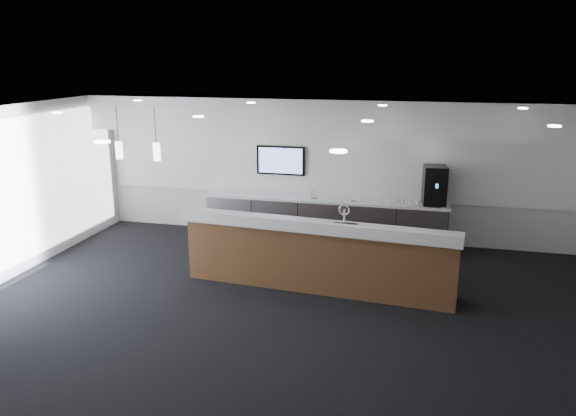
# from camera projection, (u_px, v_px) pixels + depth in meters

# --- Properties ---
(ground) EXTENTS (10.00, 10.00, 0.00)m
(ground) POSITION_uv_depth(u_px,v_px,m) (281.00, 316.00, 8.49)
(ground) COLOR black
(ground) RESTS_ON ground
(ceiling) EXTENTS (10.00, 8.00, 0.02)m
(ceiling) POSITION_uv_depth(u_px,v_px,m) (280.00, 116.00, 7.71)
(ceiling) COLOR black
(ceiling) RESTS_ON back_wall
(back_wall) EXTENTS (10.00, 0.02, 3.00)m
(back_wall) POSITION_uv_depth(u_px,v_px,m) (328.00, 169.00, 11.85)
(back_wall) COLOR silver
(back_wall) RESTS_ON ground
(soffit_bulkhead) EXTENTS (10.00, 0.90, 0.70)m
(soffit_bulkhead) POSITION_uv_depth(u_px,v_px,m) (325.00, 116.00, 11.12)
(soffit_bulkhead) COLOR white
(soffit_bulkhead) RESTS_ON back_wall
(alcove_panel) EXTENTS (9.80, 0.06, 1.40)m
(alcove_panel) POSITION_uv_depth(u_px,v_px,m) (328.00, 164.00, 11.79)
(alcove_panel) COLOR white
(alcove_panel) RESTS_ON back_wall
(back_credenza) EXTENTS (5.06, 0.66, 0.95)m
(back_credenza) POSITION_uv_depth(u_px,v_px,m) (324.00, 220.00, 11.78)
(back_credenza) COLOR gray
(back_credenza) RESTS_ON ground
(wall_tv) EXTENTS (1.05, 0.08, 0.62)m
(wall_tv) POSITION_uv_depth(u_px,v_px,m) (281.00, 160.00, 11.95)
(wall_tv) COLOR black
(wall_tv) RESTS_ON back_wall
(pendant_left) EXTENTS (0.12, 0.12, 0.30)m
(pendant_left) POSITION_uv_depth(u_px,v_px,m) (151.00, 154.00, 9.20)
(pendant_left) COLOR #F3E5BE
(pendant_left) RESTS_ON ceiling
(pendant_right) EXTENTS (0.12, 0.12, 0.30)m
(pendant_right) POSITION_uv_depth(u_px,v_px,m) (113.00, 152.00, 9.36)
(pendant_right) COLOR #F3E5BE
(pendant_right) RESTS_ON ceiling
(ceiling_can_lights) EXTENTS (7.00, 5.00, 0.02)m
(ceiling_can_lights) POSITION_uv_depth(u_px,v_px,m) (280.00, 119.00, 7.71)
(ceiling_can_lights) COLOR white
(ceiling_can_lights) RESTS_ON ceiling
(service_counter) EXTENTS (4.66, 1.16, 1.49)m
(service_counter) POSITION_uv_depth(u_px,v_px,m) (318.00, 255.00, 9.39)
(service_counter) COLOR brown
(service_counter) RESTS_ON ground
(coffee_machine) EXTENTS (0.49, 0.60, 0.77)m
(coffee_machine) POSITION_uv_depth(u_px,v_px,m) (435.00, 185.00, 11.08)
(coffee_machine) COLOR black
(coffee_machine) RESTS_ON back_credenza
(info_sign_left) EXTENTS (0.15, 0.03, 0.21)m
(info_sign_left) POSITION_uv_depth(u_px,v_px,m) (315.00, 194.00, 11.59)
(info_sign_left) COLOR silver
(info_sign_left) RESTS_ON back_credenza
(info_sign_right) EXTENTS (0.18, 0.08, 0.25)m
(info_sign_right) POSITION_uv_depth(u_px,v_px,m) (356.00, 195.00, 11.35)
(info_sign_right) COLOR silver
(info_sign_right) RESTS_ON back_credenza
(cup_0) EXTENTS (0.09, 0.09, 0.09)m
(cup_0) POSITION_uv_depth(u_px,v_px,m) (418.00, 202.00, 11.12)
(cup_0) COLOR white
(cup_0) RESTS_ON back_credenza
(cup_1) EXTENTS (0.13, 0.13, 0.09)m
(cup_1) POSITION_uv_depth(u_px,v_px,m) (411.00, 202.00, 11.16)
(cup_1) COLOR white
(cup_1) RESTS_ON back_credenza
(cup_2) EXTENTS (0.12, 0.12, 0.09)m
(cup_2) POSITION_uv_depth(u_px,v_px,m) (403.00, 202.00, 11.19)
(cup_2) COLOR white
(cup_2) RESTS_ON back_credenza
(cup_3) EXTENTS (0.12, 0.12, 0.09)m
(cup_3) POSITION_uv_depth(u_px,v_px,m) (396.00, 201.00, 11.22)
(cup_3) COLOR white
(cup_3) RESTS_ON back_credenza
(cup_4) EXTENTS (0.13, 0.13, 0.09)m
(cup_4) POSITION_uv_depth(u_px,v_px,m) (389.00, 201.00, 11.25)
(cup_4) COLOR white
(cup_4) RESTS_ON back_credenza
(cup_5) EXTENTS (0.10, 0.10, 0.09)m
(cup_5) POSITION_uv_depth(u_px,v_px,m) (382.00, 200.00, 11.28)
(cup_5) COLOR white
(cup_5) RESTS_ON back_credenza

